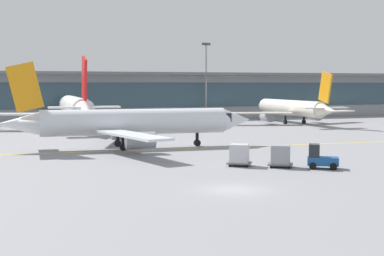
% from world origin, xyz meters
% --- Properties ---
extents(ground_plane, '(400.00, 400.00, 0.00)m').
position_xyz_m(ground_plane, '(0.00, 0.00, 0.00)').
color(ground_plane, gray).
extents(taxiway_centreline_stripe, '(109.92, 4.96, 0.01)m').
position_xyz_m(taxiway_centreline_stripe, '(-0.78, 24.28, 0.00)').
color(taxiway_centreline_stripe, yellow).
rests_on(taxiway_centreline_stripe, ground_plane).
extents(terminal_concourse, '(221.65, 11.00, 9.60)m').
position_xyz_m(terminal_concourse, '(0.00, 79.14, 4.92)').
color(terminal_concourse, '#9EA3A8').
rests_on(terminal_concourse, ground_plane).
extents(gate_airplane_2, '(31.38, 33.69, 11.18)m').
position_xyz_m(gate_airplane_2, '(-3.68, 56.69, 3.35)').
color(gate_airplane_2, white).
rests_on(gate_airplane_2, ground_plane).
extents(gate_airplane_3, '(26.14, 28.02, 9.31)m').
position_xyz_m(gate_airplane_3, '(35.04, 55.14, 2.79)').
color(gate_airplane_3, silver).
rests_on(gate_airplane_3, ground_plane).
extents(taxiing_regional_jet, '(29.01, 26.98, 9.61)m').
position_xyz_m(taxiing_regional_jet, '(-1.16, 26.30, 2.88)').
color(taxiing_regional_jet, silver).
rests_on(taxiing_regional_jet, ground_plane).
extents(baggage_tug, '(2.95, 2.57, 2.10)m').
position_xyz_m(baggage_tug, '(10.76, 6.34, 0.89)').
color(baggage_tug, '#194C8C').
rests_on(baggage_tug, ground_plane).
extents(cargo_dolly_lead, '(2.62, 2.45, 1.94)m').
position_xyz_m(cargo_dolly_lead, '(7.87, 8.08, 1.05)').
color(cargo_dolly_lead, '#595B60').
rests_on(cargo_dolly_lead, ground_plane).
extents(cargo_dolly_trailing, '(2.62, 2.45, 1.94)m').
position_xyz_m(cargo_dolly_trailing, '(4.79, 9.93, 1.05)').
color(cargo_dolly_trailing, '#595B60').
rests_on(cargo_dolly_trailing, ground_plane).
extents(apron_light_mast_2, '(1.80, 0.36, 15.62)m').
position_xyz_m(apron_light_mast_2, '(24.98, 72.84, 8.51)').
color(apron_light_mast_2, gray).
rests_on(apron_light_mast_2, ground_plane).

